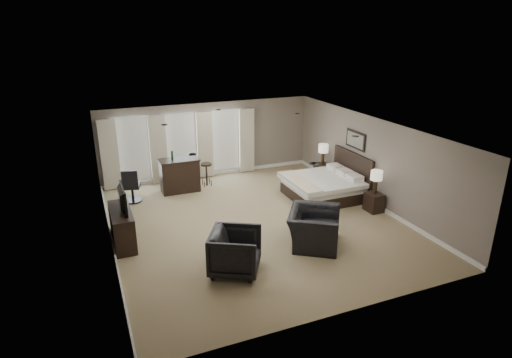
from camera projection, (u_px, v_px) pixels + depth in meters
name	position (u px, v px, depth m)	size (l,w,h in m)	color
room	(255.00, 178.00, 11.27)	(7.60, 8.60, 2.64)	#887756
window_bay	(182.00, 146.00, 14.51)	(5.25, 0.20, 2.30)	silver
bed	(322.00, 177.00, 13.14)	(2.12, 2.02, 1.35)	silver
nightstand_near	(374.00, 202.00, 12.33)	(0.41, 0.50, 0.54)	black
nightstand_far	(322.00, 172.00, 14.85)	(0.42, 0.51, 0.56)	black
lamp_near	(376.00, 182.00, 12.12)	(0.33, 0.33, 0.69)	beige
lamp_far	(323.00, 154.00, 14.64)	(0.34, 0.34, 0.71)	beige
wall_art	(355.00, 140.00, 13.17)	(0.04, 0.96, 0.56)	slate
dresser	(122.00, 227.00, 10.45)	(0.49, 1.52, 0.88)	black
tv	(120.00, 208.00, 10.28)	(1.05, 0.60, 0.14)	black
armchair_near	(314.00, 222.00, 10.35)	(1.36, 0.88, 1.19)	black
armchair_far	(235.00, 250.00, 9.21)	(1.04, 0.97, 1.07)	black
bar_counter	(180.00, 175.00, 13.72)	(1.25, 0.65, 1.09)	black
bar_stool_left	(173.00, 178.00, 13.86)	(0.38, 0.38, 0.80)	black
bar_stool_right	(207.00, 175.00, 14.26)	(0.37, 0.37, 0.78)	black
desk_chair	(132.00, 185.00, 12.92)	(0.54, 0.54, 1.07)	black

